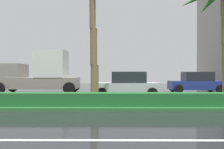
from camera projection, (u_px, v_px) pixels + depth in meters
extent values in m
cube|color=black|center=(102.00, 103.00, 12.52)|extent=(90.00, 42.00, 0.10)
cube|color=white|center=(88.00, 140.00, 5.52)|extent=(81.00, 0.14, 0.01)
cube|color=#2D6B33|center=(101.00, 103.00, 11.52)|extent=(85.50, 4.00, 0.15)
cube|color=#1E6028|center=(99.00, 99.00, 10.11)|extent=(76.50, 0.70, 0.60)
cylinder|color=brown|center=(95.00, 83.00, 11.93)|extent=(0.43, 0.43, 1.93)
cylinder|color=brown|center=(94.00, 47.00, 11.87)|extent=(0.38, 0.38, 1.93)
cylinder|color=brown|center=(93.00, 10.00, 11.82)|extent=(0.33, 0.33, 1.93)
cylinder|color=brown|center=(224.00, 1.00, 11.67)|extent=(0.37, 0.37, 1.51)
cone|color=#2C6C24|center=(212.00, 0.00, 12.73)|extent=(1.00, 2.46, 1.48)
cube|color=gray|center=(39.00, 83.00, 18.27)|extent=(6.40, 2.30, 0.90)
cube|color=gray|center=(12.00, 71.00, 18.27)|extent=(1.90, 2.21, 1.10)
cube|color=silver|center=(52.00, 64.00, 18.25)|extent=(2.30, 2.35, 2.20)
cylinder|color=black|center=(13.00, 86.00, 19.46)|extent=(0.92, 0.30, 0.92)
cylinder|color=black|center=(69.00, 88.00, 17.09)|extent=(0.92, 0.30, 0.92)
cylinder|color=black|center=(74.00, 86.00, 19.43)|extent=(0.92, 0.30, 0.92)
cube|color=silver|center=(126.00, 88.00, 15.41)|extent=(4.30, 1.76, 0.72)
cube|color=#1E2328|center=(128.00, 77.00, 15.40)|extent=(2.30, 1.58, 0.76)
cylinder|color=black|center=(102.00, 93.00, 14.52)|extent=(0.68, 0.22, 0.68)
cylinder|color=black|center=(103.00, 91.00, 16.32)|extent=(0.68, 0.22, 0.68)
cylinder|color=black|center=(152.00, 93.00, 14.51)|extent=(0.68, 0.22, 0.68)
cylinder|color=black|center=(148.00, 91.00, 16.31)|extent=(0.68, 0.22, 0.68)
cube|color=navy|center=(195.00, 85.00, 18.68)|extent=(4.30, 1.76, 0.72)
cube|color=#1E2328|center=(197.00, 76.00, 18.67)|extent=(2.30, 1.58, 0.76)
cylinder|color=black|center=(179.00, 89.00, 17.79)|extent=(0.68, 0.22, 0.68)
cylinder|color=black|center=(173.00, 87.00, 19.59)|extent=(0.68, 0.22, 0.68)
cylinder|color=black|center=(220.00, 89.00, 17.78)|extent=(0.68, 0.22, 0.68)
cylinder|color=black|center=(210.00, 87.00, 19.58)|extent=(0.68, 0.22, 0.68)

